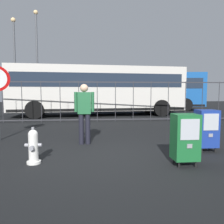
{
  "coord_description": "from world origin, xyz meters",
  "views": [
    {
      "loc": [
        -0.24,
        -4.84,
        1.44
      ],
      "look_at": [
        0.3,
        1.2,
        0.9
      ],
      "focal_mm": 35.19,
      "sensor_mm": 36.0,
      "label": 1
    }
  ],
  "objects_px": {
    "newspaper_box_secondary": "(185,137)",
    "pedestrian": "(84,110)",
    "newspaper_box_primary": "(206,128)",
    "bus_near": "(99,88)",
    "bus_far": "(137,89)",
    "street_light_near_right": "(15,58)",
    "street_light_far_left": "(37,54)",
    "fire_hydrant": "(33,147)"
  },
  "relations": [
    {
      "from": "fire_hydrant",
      "to": "bus_far",
      "type": "height_order",
      "value": "bus_far"
    },
    {
      "from": "newspaper_box_primary",
      "to": "pedestrian",
      "type": "height_order",
      "value": "pedestrian"
    },
    {
      "from": "newspaper_box_secondary",
      "to": "fire_hydrant",
      "type": "bearing_deg",
      "value": 173.0
    },
    {
      "from": "street_light_far_left",
      "to": "bus_near",
      "type": "bearing_deg",
      "value": -33.92
    },
    {
      "from": "fire_hydrant",
      "to": "street_light_far_left",
      "type": "xyz_separation_m",
      "value": [
        -2.83,
        12.34,
        3.9
      ]
    },
    {
      "from": "newspaper_box_primary",
      "to": "bus_near",
      "type": "relative_size",
      "value": 0.1
    },
    {
      "from": "newspaper_box_secondary",
      "to": "bus_far",
      "type": "bearing_deg",
      "value": 82.36
    },
    {
      "from": "fire_hydrant",
      "to": "newspaper_box_primary",
      "type": "xyz_separation_m",
      "value": [
        3.97,
        0.59,
        0.22
      ]
    },
    {
      "from": "fire_hydrant",
      "to": "bus_near",
      "type": "relative_size",
      "value": 0.07
    },
    {
      "from": "bus_near",
      "to": "street_light_near_right",
      "type": "height_order",
      "value": "street_light_near_right"
    },
    {
      "from": "newspaper_box_primary",
      "to": "bus_near",
      "type": "distance_m",
      "value": 9.16
    },
    {
      "from": "bus_far",
      "to": "street_light_near_right",
      "type": "distance_m",
      "value": 9.52
    },
    {
      "from": "pedestrian",
      "to": "bus_near",
      "type": "height_order",
      "value": "bus_near"
    },
    {
      "from": "pedestrian",
      "to": "bus_near",
      "type": "bearing_deg",
      "value": 85.41
    },
    {
      "from": "bus_near",
      "to": "street_light_far_left",
      "type": "bearing_deg",
      "value": 141.04
    },
    {
      "from": "bus_far",
      "to": "bus_near",
      "type": "bearing_deg",
      "value": -121.24
    },
    {
      "from": "newspaper_box_primary",
      "to": "street_light_far_left",
      "type": "distance_m",
      "value": 14.06
    },
    {
      "from": "pedestrian",
      "to": "bus_near",
      "type": "xyz_separation_m",
      "value": [
        0.62,
        7.75,
        0.76
      ]
    },
    {
      "from": "pedestrian",
      "to": "street_light_near_right",
      "type": "relative_size",
      "value": 0.25
    },
    {
      "from": "fire_hydrant",
      "to": "newspaper_box_primary",
      "type": "height_order",
      "value": "newspaper_box_primary"
    },
    {
      "from": "pedestrian",
      "to": "street_light_far_left",
      "type": "bearing_deg",
      "value": 109.52
    },
    {
      "from": "bus_far",
      "to": "newspaper_box_secondary",
      "type": "bearing_deg",
      "value": -90.53
    },
    {
      "from": "newspaper_box_primary",
      "to": "bus_far",
      "type": "relative_size",
      "value": 0.1
    },
    {
      "from": "pedestrian",
      "to": "street_light_near_right",
      "type": "distance_m",
      "value": 11.82
    },
    {
      "from": "pedestrian",
      "to": "bus_far",
      "type": "xyz_separation_m",
      "value": [
        3.9,
        11.89,
        0.76
      ]
    },
    {
      "from": "bus_far",
      "to": "street_light_far_left",
      "type": "distance_m",
      "value": 8.19
    },
    {
      "from": "fire_hydrant",
      "to": "bus_near",
      "type": "xyz_separation_m",
      "value": [
        1.6,
        9.36,
        1.36
      ]
    },
    {
      "from": "fire_hydrant",
      "to": "newspaper_box_secondary",
      "type": "xyz_separation_m",
      "value": [
        3.01,
        -0.37,
        0.22
      ]
    },
    {
      "from": "fire_hydrant",
      "to": "bus_far",
      "type": "xyz_separation_m",
      "value": [
        4.87,
        13.51,
        1.36
      ]
    },
    {
      "from": "street_light_far_left",
      "to": "street_light_near_right",
      "type": "bearing_deg",
      "value": -159.62
    },
    {
      "from": "newspaper_box_primary",
      "to": "bus_far",
      "type": "distance_m",
      "value": 13.0
    },
    {
      "from": "pedestrian",
      "to": "bus_near",
      "type": "relative_size",
      "value": 0.16
    },
    {
      "from": "bus_far",
      "to": "newspaper_box_primary",
      "type": "bearing_deg",
      "value": -86.91
    },
    {
      "from": "fire_hydrant",
      "to": "street_light_far_left",
      "type": "distance_m",
      "value": 13.24
    },
    {
      "from": "newspaper_box_secondary",
      "to": "pedestrian",
      "type": "distance_m",
      "value": 2.87
    },
    {
      "from": "newspaper_box_primary",
      "to": "pedestrian",
      "type": "bearing_deg",
      "value": 161.09
    },
    {
      "from": "bus_near",
      "to": "street_light_near_right",
      "type": "distance_m",
      "value": 6.69
    },
    {
      "from": "bus_near",
      "to": "newspaper_box_secondary",
      "type": "bearing_deg",
      "value": -86.76
    },
    {
      "from": "newspaper_box_secondary",
      "to": "street_light_far_left",
      "type": "xyz_separation_m",
      "value": [
        -5.84,
        12.71,
        3.68
      ]
    },
    {
      "from": "street_light_near_right",
      "to": "newspaper_box_secondary",
      "type": "bearing_deg",
      "value": -59.23
    },
    {
      "from": "newspaper_box_primary",
      "to": "street_light_far_left",
      "type": "xyz_separation_m",
      "value": [
        -6.79,
        11.75,
        3.68
      ]
    },
    {
      "from": "newspaper_box_primary",
      "to": "street_light_near_right",
      "type": "height_order",
      "value": "street_light_near_right"
    }
  ]
}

